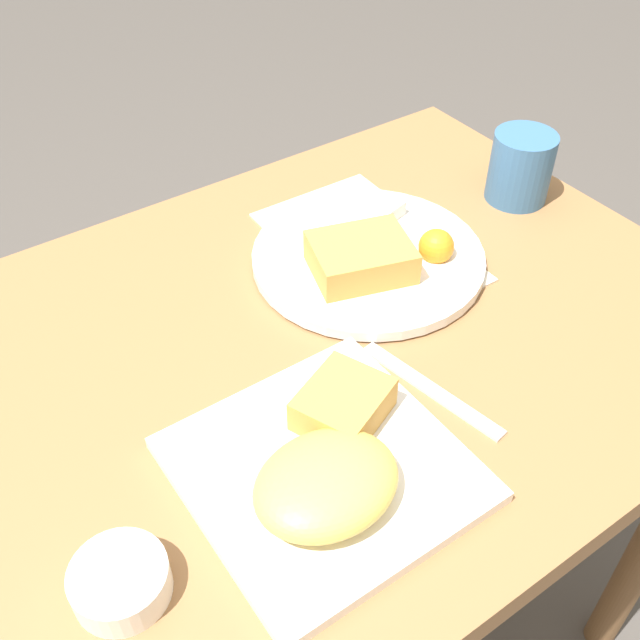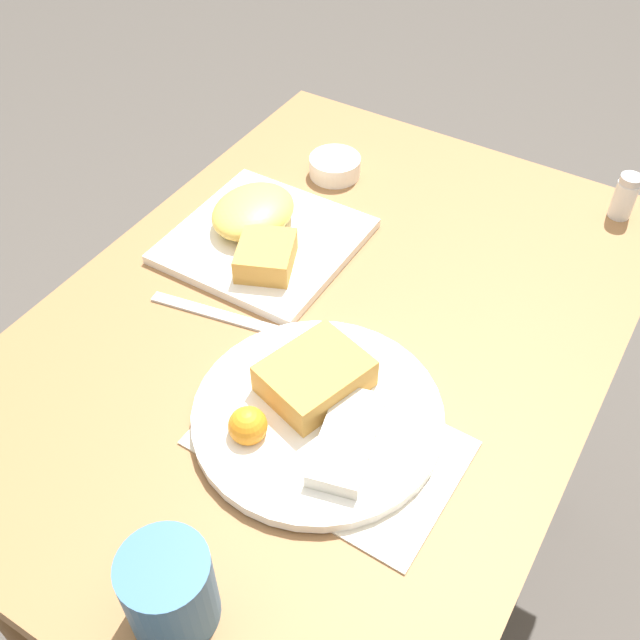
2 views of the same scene
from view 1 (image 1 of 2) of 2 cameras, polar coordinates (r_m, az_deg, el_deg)
The scene contains 8 objects.
ground_plane at distance 1.46m, azimuth -0.60°, elevation -23.20°, with size 8.00×8.00×0.00m, color #4C4742.
dining_table at distance 0.91m, azimuth -0.89°, elevation -6.31°, with size 0.97×0.69×0.75m.
menu_card at distance 0.97m, azimuth 3.60°, elevation 5.65°, with size 0.19×0.29×0.00m.
plate_square_near at distance 0.70m, azimuth 0.55°, elevation -11.01°, with size 0.25×0.25×0.06m.
plate_oval_far at distance 0.93m, azimuth 3.74°, elevation 5.06°, with size 0.29×0.29×0.05m.
sauce_ramekin at distance 0.66m, azimuth -14.98°, elevation -18.65°, with size 0.08×0.08×0.03m.
butter_knife at distance 0.79m, azimuth 8.44°, elevation -5.24°, with size 0.05×0.18×0.00m.
coffee_mug at distance 1.07m, azimuth 15.04°, elevation 11.18°, with size 0.08×0.08×0.10m.
Camera 1 is at (-0.33, -0.50, 1.33)m, focal length 42.00 mm.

